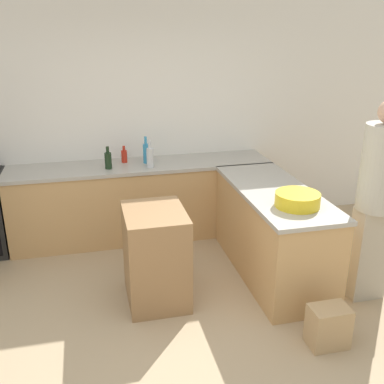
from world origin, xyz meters
TOP-DOWN VIEW (x-y plane):
  - ground_plane at (0.00, 0.00)m, footprint 14.00×14.00m
  - wall_back at (0.00, 2.40)m, footprint 8.00×0.06m
  - counter_back at (0.00, 2.07)m, footprint 3.01×0.63m
  - counter_peninsula at (1.16, 0.91)m, footprint 0.69×1.74m
  - island_table at (-0.06, 0.70)m, footprint 0.53×0.67m
  - mixing_bowl at (1.17, 0.47)m, footprint 0.39×0.39m
  - hot_sauce_bottle at (-0.17, 2.18)m, footprint 0.07×0.07m
  - dish_soap_bottle at (0.07, 2.09)m, footprint 0.07×0.07m
  - wine_bottle_dark at (-0.37, 1.97)m, footprint 0.08×0.08m
  - vinegar_bottle_clear at (0.09, 1.91)m, footprint 0.08×0.08m
  - person_at_peninsula at (1.84, 0.29)m, footprint 0.35×0.35m
  - paper_bag at (1.15, -0.27)m, footprint 0.31×0.21m

SIDE VIEW (x-z plane):
  - ground_plane at x=0.00m, z-range 0.00..0.00m
  - paper_bag at x=1.15m, z-range 0.00..0.34m
  - island_table at x=-0.06m, z-range 0.00..0.88m
  - counter_back at x=0.00m, z-range 0.00..0.90m
  - counter_peninsula at x=1.16m, z-range 0.00..0.90m
  - mixing_bowl at x=1.17m, z-range 0.90..1.02m
  - hot_sauce_bottle at x=-0.17m, z-range 0.88..1.08m
  - person_at_peninsula at x=1.84m, z-range 0.08..1.91m
  - wine_bottle_dark at x=-0.37m, z-range 0.87..1.13m
  - vinegar_bottle_clear at x=0.09m, z-range 0.87..1.17m
  - dish_soap_bottle at x=0.07m, z-range 0.87..1.18m
  - wall_back at x=0.00m, z-range 0.00..2.70m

